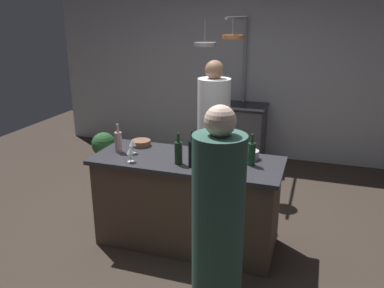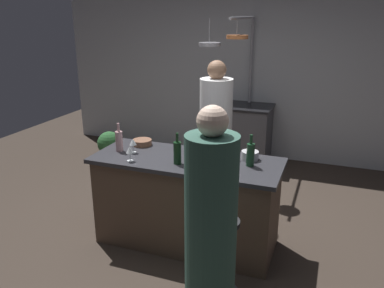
{
  "view_description": "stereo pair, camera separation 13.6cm",
  "coord_description": "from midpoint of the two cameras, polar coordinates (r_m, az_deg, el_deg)",
  "views": [
    {
      "loc": [
        1.14,
        -3.28,
        2.21
      ],
      "look_at": [
        0.0,
        0.15,
        1.0
      ],
      "focal_mm": 36.73,
      "sensor_mm": 36.0,
      "label": 1
    },
    {
      "loc": [
        1.27,
        -3.24,
        2.21
      ],
      "look_at": [
        0.0,
        0.15,
        1.0
      ],
      "focal_mm": 36.73,
      "sensor_mm": 36.0,
      "label": 2
    }
  ],
  "objects": [
    {
      "name": "bar_stool_right",
      "position": [
        3.28,
        3.83,
        -15.55
      ],
      "size": [
        0.28,
        0.28,
        0.68
      ],
      "color": "#4C4C51",
      "rests_on": "ground_plane"
    },
    {
      "name": "wine_bottle_red",
      "position": [
        3.55,
        -3.07,
        -1.23
      ],
      "size": [
        0.07,
        0.07,
        0.29
      ],
      "color": "#143319",
      "rests_on": "kitchen_island"
    },
    {
      "name": "overhead_pot_rack",
      "position": [
        5.46,
        4.9,
        12.55
      ],
      "size": [
        0.62,
        1.31,
        2.17
      ],
      "color": "gray",
      "rests_on": "ground_plane"
    },
    {
      "name": "wine_bottle_rose",
      "position": [
        3.94,
        -11.62,
        0.37
      ],
      "size": [
        0.07,
        0.07,
        0.29
      ],
      "color": "#B78C8E",
      "rests_on": "kitchen_island"
    },
    {
      "name": "wine_glass_by_chef",
      "position": [
        3.65,
        -10.01,
        -1.04
      ],
      "size": [
        0.07,
        0.07,
        0.15
      ],
      "color": "silver",
      "rests_on": "kitchen_island"
    },
    {
      "name": "mixing_bowl_steel",
      "position": [
        3.73,
        7.43,
        -1.54
      ],
      "size": [
        0.16,
        0.16,
        0.08
      ],
      "primitive_type": "cylinder",
      "color": "#B7B7BC",
      "rests_on": "kitchen_island"
    },
    {
      "name": "mixing_bowl_wooden",
      "position": [
        4.11,
        -8.36,
        0.15
      ],
      "size": [
        0.2,
        0.2,
        0.06
      ],
      "primitive_type": "cylinder",
      "color": "brown",
      "rests_on": "kitchen_island"
    },
    {
      "name": "guest_right",
      "position": [
        2.74,
        2.29,
        -12.99
      ],
      "size": [
        0.35,
        0.35,
        1.68
      ],
      "color": "#33594C",
      "rests_on": "ground_plane"
    },
    {
      "name": "stove_range",
      "position": [
        6.09,
        6.19,
        1.56
      ],
      "size": [
        0.8,
        0.64,
        0.89
      ],
      "color": "#47474C",
      "rests_on": "ground_plane"
    },
    {
      "name": "wine_bottle_green",
      "position": [
        3.55,
        7.55,
        -1.37
      ],
      "size": [
        0.07,
        0.07,
        0.29
      ],
      "color": "#193D23",
      "rests_on": "kitchen_island"
    },
    {
      "name": "back_wall",
      "position": [
        6.29,
        7.26,
        10.03
      ],
      "size": [
        6.4,
        0.16,
        2.6
      ],
      "primitive_type": "cube",
      "color": "#B2B7BC",
      "rests_on": "ground_plane"
    },
    {
      "name": "kitchen_island",
      "position": [
        3.89,
        -1.71,
        -8.34
      ],
      "size": [
        1.8,
        0.72,
        0.9
      ],
      "color": "brown",
      "rests_on": "ground_plane"
    },
    {
      "name": "wine_glass_near_right_guest",
      "position": [
        3.87,
        -9.62,
        0.1
      ],
      "size": [
        0.07,
        0.07,
        0.15
      ],
      "color": "silver",
      "rests_on": "kitchen_island"
    },
    {
      "name": "ground_plane",
      "position": [
        4.11,
        -1.65,
        -13.98
      ],
      "size": [
        9.0,
        9.0,
        0.0
      ],
      "primitive_type": "plane",
      "color": "#382D26"
    },
    {
      "name": "potted_plant",
      "position": [
        6.06,
        -13.29,
        -0.43
      ],
      "size": [
        0.36,
        0.36,
        0.52
      ],
      "color": "brown",
      "rests_on": "ground_plane"
    },
    {
      "name": "pepper_mill",
      "position": [
        3.43,
        1.8,
        -2.07
      ],
      "size": [
        0.05,
        0.05,
        0.21
      ],
      "primitive_type": "cylinder",
      "color": "#382319",
      "rests_on": "kitchen_island"
    },
    {
      "name": "wine_bottle_dark",
      "position": [
        3.48,
        -1.07,
        -1.35
      ],
      "size": [
        0.07,
        0.07,
        0.33
      ],
      "color": "black",
      "rests_on": "kitchen_island"
    },
    {
      "name": "wine_glass_near_left_guest",
      "position": [
        3.49,
        3.09,
        -1.73
      ],
      "size": [
        0.07,
        0.07,
        0.15
      ],
      "color": "silver",
      "rests_on": "kitchen_island"
    },
    {
      "name": "chef",
      "position": [
        4.49,
        2.24,
        0.24
      ],
      "size": [
        0.37,
        0.37,
        1.73
      ],
      "color": "white",
      "rests_on": "ground_plane"
    },
    {
      "name": "mixing_bowl_ceramic",
      "position": [
        3.7,
        4.11,
        -1.65
      ],
      "size": [
        0.21,
        0.21,
        0.08
      ],
      "primitive_type": "cylinder",
      "color": "silver",
      "rests_on": "kitchen_island"
    }
  ]
}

